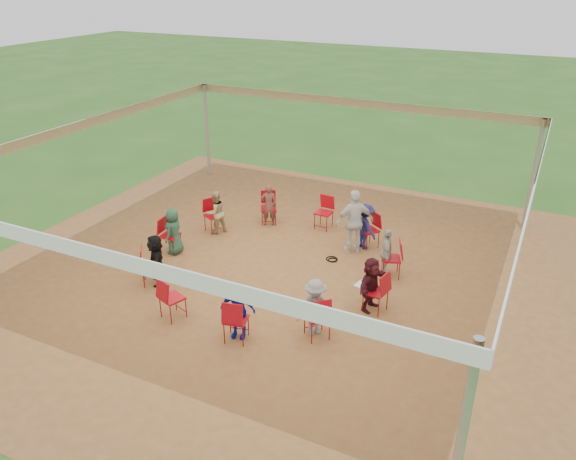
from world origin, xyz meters
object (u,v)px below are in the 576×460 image
at_px(chair_4, 269,208).
at_px(person_seated_5, 174,231).
at_px(person_seated_3, 269,205).
at_px(person_seated_6, 156,259).
at_px(chair_7, 151,266).
at_px(person_seated_0, 371,284).
at_px(person_seated_1, 386,253).
at_px(person_seated_7, 238,310).
at_px(person_seated_2, 365,226).
at_px(person_seated_4, 216,212).
at_px(chair_5, 214,216).
at_px(chair_6, 170,236).
at_px(chair_10, 317,317).
at_px(standing_person, 355,222).
at_px(laptop, 364,283).
at_px(cable_coil, 332,259).
at_px(person_seated_8, 315,307).
at_px(chair_9, 236,320).
at_px(chair_3, 324,213).
at_px(chair_8, 172,298).
at_px(chair_0, 376,292).

distance_m(chair_4, person_seated_5, 2.85).
bearing_deg(person_seated_3, person_seated_6, 49.09).
height_order(chair_4, chair_7, same).
height_order(person_seated_0, person_seated_6, same).
bearing_deg(person_seated_1, person_seated_7, 130.91).
bearing_deg(person_seated_2, person_seated_4, 49.09).
xyz_separation_m(chair_5, chair_6, (-0.30, -1.49, 0.00)).
height_order(chair_6, chair_10, same).
relative_size(standing_person, laptop, 4.64).
relative_size(chair_5, person_seated_4, 0.77).
xyz_separation_m(person_seated_0, cable_coil, (-1.48, 1.62, -0.57)).
bearing_deg(person_seated_8, chair_9, 168.07).
xyz_separation_m(chair_3, chair_7, (-2.29, -4.34, 0.00)).
bearing_deg(laptop, person_seated_6, 115.41).
height_order(person_seated_1, standing_person, standing_person).
bearing_deg(chair_5, person_seated_4, 90.00).
bearing_deg(person_seated_2, person_seated_1, 163.64).
height_order(chair_7, person_seated_1, person_seated_1).
bearing_deg(standing_person, person_seated_0, 78.29).
bearing_deg(chair_8, person_seated_6, 159.20).
height_order(chair_7, cable_coil, chair_7).
bearing_deg(person_seated_0, person_seated_8, 163.64).
distance_m(chair_9, laptop, 2.77).
bearing_deg(person_seated_8, chair_4, 81.63).
xyz_separation_m(person_seated_5, person_seated_8, (4.41, -1.57, 0.00)).
bearing_deg(person_seated_5, person_seated_0, 81.82).
height_order(chair_6, person_seated_6, person_seated_6).
xyz_separation_m(chair_7, person_seated_2, (3.65, 3.73, 0.14)).
height_order(chair_8, chair_9, same).
height_order(person_seated_2, person_seated_3, same).
relative_size(person_seated_7, person_seated_8, 1.00).
distance_m(chair_7, chair_8, 1.52).
bearing_deg(person_seated_3, chair_3, 168.07).
height_order(person_seated_8, cable_coil, person_seated_8).
xyz_separation_m(person_seated_2, cable_coil, (-0.47, -0.97, -0.57)).
xyz_separation_m(person_seated_5, cable_coil, (3.61, 1.34, -0.57)).
distance_m(person_seated_4, cable_coil, 3.37).
bearing_deg(chair_8, person_seated_8, 34.76).
relative_size(person_seated_6, standing_person, 0.72).
bearing_deg(standing_person, cable_coil, 24.45).
distance_m(person_seated_6, laptop, 4.54).
bearing_deg(person_seated_3, chair_0, 115.14).
distance_m(chair_3, person_seated_5, 3.99).
bearing_deg(chair_7, person_seated_8, 50.22).
distance_m(chair_10, person_seated_0, 1.50).
distance_m(person_seated_1, person_seated_7, 3.89).
relative_size(chair_5, chair_7, 1.00).
bearing_deg(chair_10, chair_6, 114.55).
distance_m(chair_10, person_seated_3, 5.22).
bearing_deg(chair_7, person_seated_1, 82.01).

